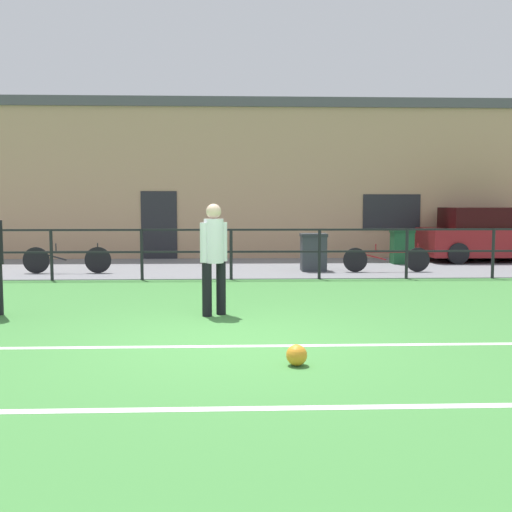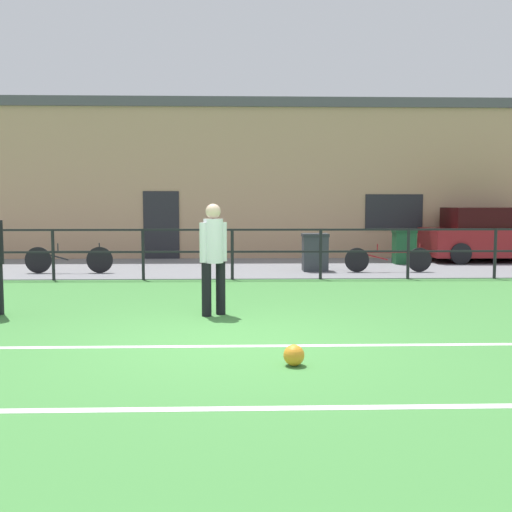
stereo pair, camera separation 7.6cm
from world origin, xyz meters
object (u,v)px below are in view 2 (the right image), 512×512
Objects in this scene: trash_bin_0 at (404,247)px; player_striker at (213,252)px; parked_car_red at (495,236)px; trash_bin_1 at (315,252)px; bicycle_parked_0 at (69,259)px; soccer_ball_match at (294,355)px; bicycle_parked_1 at (388,259)px.

player_striker is at bearing -124.19° from trash_bin_0.
trash_bin_1 is at bearing -157.21° from parked_car_red.
bicycle_parked_0 is at bearing 90.71° from player_striker.
parked_car_red is at bearing 57.54° from soccer_ball_match.
parked_car_red is at bearing 12.98° from bicycle_parked_0.
bicycle_parked_1 is 2.23m from trash_bin_0.
parked_car_red is at bearing 13.62° from trash_bin_0.
parked_car_red is 4.74m from bicycle_parked_1.
bicycle_parked_0 is 6.09m from trash_bin_1.
bicycle_parked_0 is at bearing 180.00° from bicycle_parked_1.
parked_car_red is (7.96, 8.14, -0.20)m from player_striker.
bicycle_parked_0 is (-3.77, 5.44, -0.61)m from player_striker.
bicycle_parked_0 reaches higher than bicycle_parked_1.
trash_bin_1 is at bearing 169.51° from bicycle_parked_1.
parked_car_red is 12.04m from bicycle_parked_0.
bicycle_parked_0 is at bearing 119.73° from soccer_ball_match.
bicycle_parked_1 is at bearing -115.86° from trash_bin_0.
bicycle_parked_0 is 0.98× the size of bicycle_parked_1.
bicycle_parked_1 is (3.12, 8.29, 0.23)m from soccer_ball_match.
soccer_ball_match is 9.55m from bicycle_parked_0.
bicycle_parked_1 is at bearing 0.00° from bicycle_parked_0.
soccer_ball_match is at bearing -98.87° from trash_bin_1.
player_striker is 11.39m from parked_car_red.
trash_bin_1 is at bearing 3.10° from bicycle_parked_0.
trash_bin_0 is at bearing 64.14° from bicycle_parked_1.
trash_bin_1 is (-2.74, -1.67, -0.00)m from trash_bin_0.
soccer_ball_match is 0.24× the size of trash_bin_1.
trash_bin_1 is (-1.78, 0.33, 0.16)m from bicycle_parked_1.
bicycle_parked_0 is at bearing -167.24° from trash_bin_0.
trash_bin_0 is at bearing 12.76° from bicycle_parked_0.
trash_bin_1 reaches higher than bicycle_parked_0.
parked_car_red is 4.36× the size of trash_bin_0.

